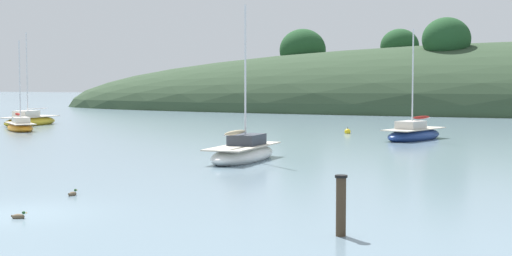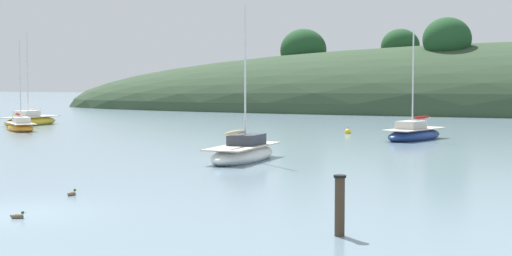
{
  "view_description": "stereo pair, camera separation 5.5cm",
  "coord_description": "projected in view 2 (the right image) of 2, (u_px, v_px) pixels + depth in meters",
  "views": [
    {
      "loc": [
        13.11,
        -16.87,
        3.67
      ],
      "look_at": [
        0.0,
        20.0,
        1.2
      ],
      "focal_mm": 51.74,
      "sensor_mm": 36.0,
      "label": 1
    },
    {
      "loc": [
        13.16,
        -16.85,
        3.67
      ],
      "look_at": [
        0.0,
        20.0,
        1.2
      ],
      "focal_mm": 51.74,
      "sensor_mm": 36.0,
      "label": 2
    }
  ],
  "objects": [
    {
      "name": "ground_plane",
      "position": [
        14.0,
        214.0,
        20.49
      ],
      "size": [
        400.0,
        400.0,
        0.0
      ],
      "primitive_type": "plane",
      "color": "slate"
    },
    {
      "name": "sailboat_cream_ketch",
      "position": [
        21.0,
        126.0,
        55.01
      ],
      "size": [
        4.7,
        4.47,
        6.9
      ],
      "color": "orange",
      "rests_on": "ground"
    },
    {
      "name": "sailboat_black_sloop",
      "position": [
        243.0,
        153.0,
        34.21
      ],
      "size": [
        2.16,
        5.87,
        7.43
      ],
      "color": "white",
      "rests_on": "ground"
    },
    {
      "name": "sailboat_red_portside",
      "position": [
        30.0,
        121.0,
        61.94
      ],
      "size": [
        2.3,
        6.16,
        7.97
      ],
      "color": "gold",
      "rests_on": "ground"
    },
    {
      "name": "sailboat_teal_outer",
      "position": [
        414.0,
        134.0,
        46.47
      ],
      "size": [
        3.84,
        6.18,
        7.16
      ],
      "color": "navy",
      "rests_on": "ground"
    },
    {
      "name": "mooring_buoy_inner",
      "position": [
        348.0,
        132.0,
        52.03
      ],
      "size": [
        0.44,
        0.44,
        0.54
      ],
      "color": "yellow",
      "rests_on": "ground"
    },
    {
      "name": "duck_lone_left",
      "position": [
        18.0,
        216.0,
        19.78
      ],
      "size": [
        0.41,
        0.29,
        0.24
      ],
      "color": "brown",
      "rests_on": "ground"
    },
    {
      "name": "duck_trailing",
      "position": [
        72.0,
        194.0,
        23.77
      ],
      "size": [
        0.22,
        0.43,
        0.24
      ],
      "color": "brown",
      "rests_on": "ground"
    },
    {
      "name": "jetty_piling",
      "position": [
        340.0,
        205.0,
        17.48
      ],
      "size": [
        0.3,
        0.3,
        1.46
      ],
      "color": "#423323",
      "rests_on": "ground"
    }
  ]
}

